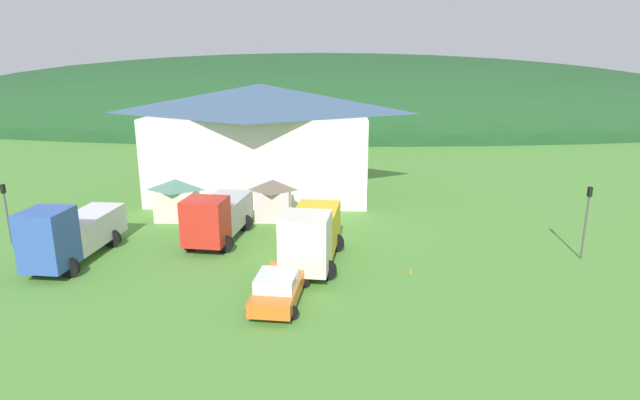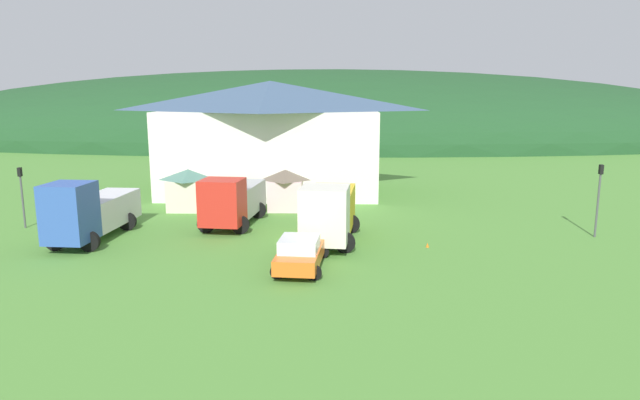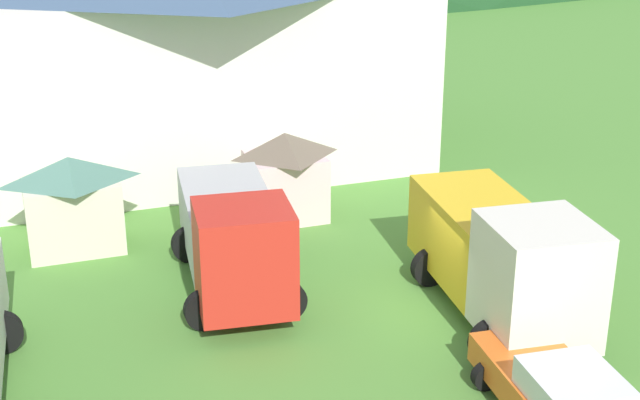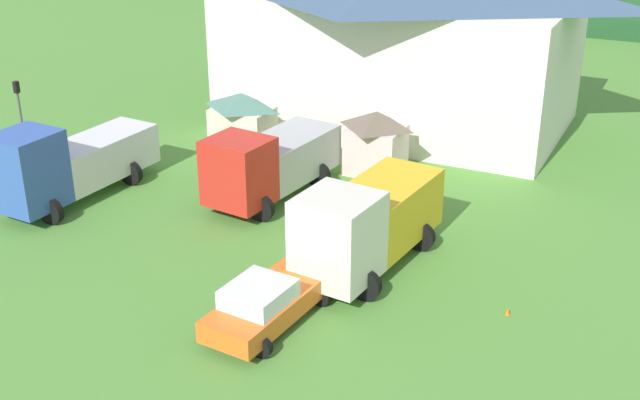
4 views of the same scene
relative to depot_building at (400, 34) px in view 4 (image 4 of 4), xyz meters
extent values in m
plane|color=#518C38|center=(3.36, -15.11, -4.80)|extent=(200.00, 200.00, 0.00)
cube|color=white|center=(0.00, 0.00, -1.35)|extent=(17.36, 10.45, 6.90)
cube|color=beige|center=(-5.10, -7.82, -3.68)|extent=(2.83, 2.03, 2.23)
pyramid|color=#4C7A6B|center=(-5.10, -7.82, -2.18)|extent=(3.05, 2.19, 0.78)
cube|color=beige|center=(1.82, -7.49, -3.70)|extent=(2.43, 2.18, 2.19)
pyramid|color=#6B5B4C|center=(1.82, -7.49, -2.22)|extent=(2.62, 2.36, 0.77)
cube|color=#3356AD|center=(-8.73, -18.25, -2.68)|extent=(2.37, 2.57, 3.13)
cube|color=black|center=(-8.74, -18.37, -1.99)|extent=(1.32, 2.02, 1.00)
cube|color=silver|center=(-8.47, -14.37, -3.36)|extent=(2.57, 5.49, 1.77)
cylinder|color=black|center=(-7.78, -18.31, -4.25)|extent=(1.10, 0.30, 1.10)
cylinder|color=black|center=(-9.69, -18.19, -4.25)|extent=(1.10, 0.30, 1.10)
cylinder|color=black|center=(-7.46, -13.63, -4.25)|extent=(1.10, 0.30, 1.10)
cylinder|color=black|center=(-9.37, -13.50, -4.25)|extent=(1.10, 0.30, 1.10)
cube|color=red|center=(-1.39, -14.25, -2.88)|extent=(2.67, 2.50, 2.74)
cube|color=black|center=(-1.40, -14.36, -2.27)|extent=(1.50, 1.92, 0.88)
cube|color=#B2B2B7|center=(-0.98, -10.73, -3.31)|extent=(2.97, 5.09, 1.87)
cylinder|color=black|center=(-0.33, -14.37, -4.25)|extent=(1.10, 0.30, 1.10)
cylinder|color=black|center=(-2.44, -14.12, -4.25)|extent=(1.10, 0.30, 1.10)
cylinder|color=black|center=(0.16, -10.13, -4.25)|extent=(1.10, 0.30, 1.10)
cylinder|color=black|center=(-1.95, -9.89, -4.25)|extent=(1.10, 0.30, 1.10)
cube|color=silver|center=(4.80, -18.09, -2.76)|extent=(2.73, 2.81, 2.97)
cube|color=black|center=(4.79, -18.22, -2.11)|extent=(1.53, 2.18, 0.95)
cube|color=gold|center=(5.17, -14.54, -3.13)|extent=(2.93, 4.81, 2.23)
cylinder|color=black|center=(5.88, -18.20, -4.25)|extent=(1.10, 0.30, 1.10)
cylinder|color=black|center=(3.72, -17.98, -4.25)|extent=(1.10, 0.30, 1.10)
cylinder|color=black|center=(6.32, -13.97, -4.25)|extent=(1.10, 0.30, 1.10)
cylinder|color=black|center=(4.15, -13.74, -4.25)|extent=(1.10, 0.30, 1.10)
cube|color=orange|center=(3.71, -20.84, -4.11)|extent=(2.38, 5.22, 0.70)
cube|color=silver|center=(3.66, -21.44, -3.45)|extent=(1.95, 2.18, 0.62)
cylinder|color=black|center=(4.40, -22.63, -4.46)|extent=(0.68, 0.24, 0.68)
cylinder|color=black|center=(2.71, -22.48, -4.46)|extent=(0.68, 0.24, 0.68)
cylinder|color=black|center=(4.71, -19.20, -4.46)|extent=(0.68, 0.24, 0.68)
cylinder|color=black|center=(3.02, -19.05, -4.46)|extent=(0.68, 0.24, 0.68)
cylinder|color=#4C4C51|center=(-14.12, -13.21, -3.16)|extent=(0.12, 0.12, 3.27)
cube|color=black|center=(-14.12, -13.21, -1.25)|extent=(0.20, 0.24, 0.55)
sphere|color=yellow|center=(-14.12, -13.08, -1.25)|extent=(0.14, 0.14, 0.14)
cone|color=orange|center=(10.45, -17.06, -4.80)|extent=(0.36, 0.36, 0.49)
camera|label=1|loc=(6.43, -43.75, 6.42)|focal=29.43mm
camera|label=2|loc=(5.24, -46.63, 3.58)|focal=31.13mm
camera|label=3|loc=(-6.65, -34.98, 6.99)|focal=51.66mm
camera|label=4|loc=(14.92, -40.17, 9.46)|focal=45.69mm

